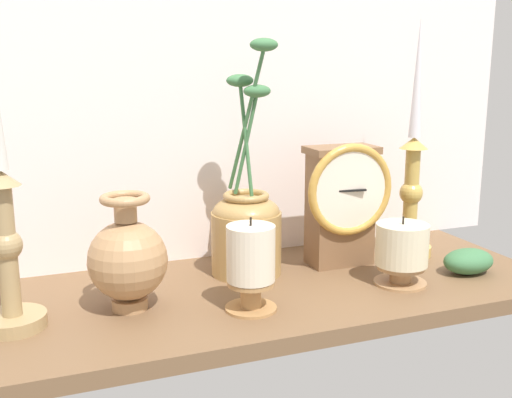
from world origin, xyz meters
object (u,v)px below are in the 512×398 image
at_px(mantel_clock, 342,202).
at_px(candlestick_tall_center, 412,181).
at_px(candlestick_tall_left, 5,231).
at_px(pillar_candle_front, 402,251).
at_px(pillar_candle_near_clock, 251,263).
at_px(brass_vase_bulbous, 128,258).
at_px(brass_vase_jar, 246,226).

bearing_deg(mantel_clock, candlestick_tall_center, 1.91).
distance_m(candlestick_tall_left, pillar_candle_front, 0.57).
height_order(candlestick_tall_left, pillar_candle_near_clock, candlestick_tall_left).
bearing_deg(candlestick_tall_center, pillar_candle_near_clock, -159.25).
xyz_separation_m(candlestick_tall_center, brass_vase_bulbous, (-0.51, -0.07, -0.06)).
bearing_deg(brass_vase_jar, pillar_candle_front, -32.88).
bearing_deg(brass_vase_jar, mantel_clock, -5.86).
xyz_separation_m(brass_vase_bulbous, pillar_candle_near_clock, (0.16, -0.06, -0.01)).
height_order(brass_vase_bulbous, pillar_candle_near_clock, brass_vase_bulbous).
height_order(brass_vase_jar, pillar_candle_near_clock, brass_vase_jar).
xyz_separation_m(candlestick_tall_left, brass_vase_bulbous, (0.15, 0.01, -0.06)).
height_order(candlestick_tall_left, brass_vase_jar, candlestick_tall_left).
bearing_deg(candlestick_tall_left, candlestick_tall_center, 6.79).
bearing_deg(candlestick_tall_center, candlestick_tall_left, -173.21).
relative_size(brass_vase_bulbous, brass_vase_jar, 0.44).
relative_size(mantel_clock, brass_vase_jar, 0.57).
distance_m(mantel_clock, candlestick_tall_left, 0.53).
relative_size(candlestick_tall_left, pillar_candle_near_clock, 2.97).
distance_m(brass_vase_jar, pillar_candle_front, 0.25).
bearing_deg(pillar_candle_front, brass_vase_jar, 147.12).
relative_size(candlestick_tall_left, brass_vase_jar, 1.06).
bearing_deg(pillar_candle_front, candlestick_tall_center, 51.11).
relative_size(brass_vase_bulbous, pillar_candle_front, 1.52).
xyz_separation_m(mantel_clock, candlestick_tall_left, (-0.52, -0.07, 0.02)).
bearing_deg(brass_vase_jar, brass_vase_bulbous, -158.21).
height_order(brass_vase_jar, pillar_candle_front, brass_vase_jar).
xyz_separation_m(brass_vase_jar, pillar_candle_near_clock, (-0.05, -0.15, -0.01)).
height_order(candlestick_tall_left, candlestick_tall_center, candlestick_tall_center).
distance_m(candlestick_tall_left, brass_vase_bulbous, 0.16).
relative_size(candlestick_tall_center, brass_vase_jar, 1.11).
bearing_deg(candlestick_tall_center, mantel_clock, -178.09).
bearing_deg(mantel_clock, pillar_candle_near_clock, -148.82).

